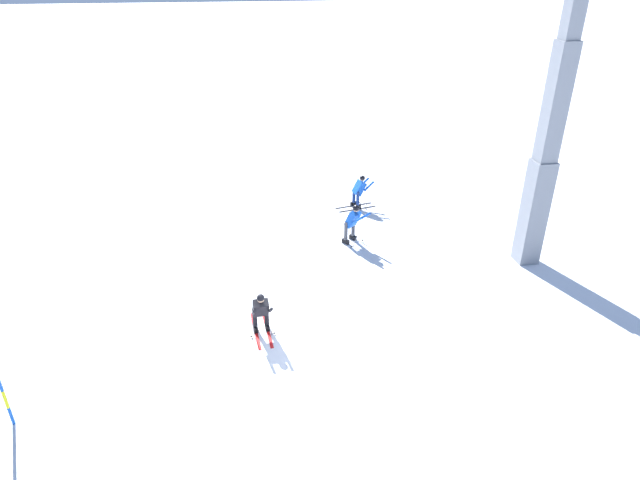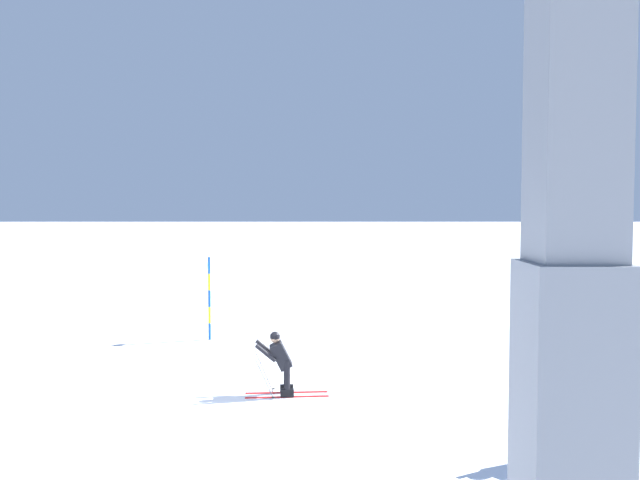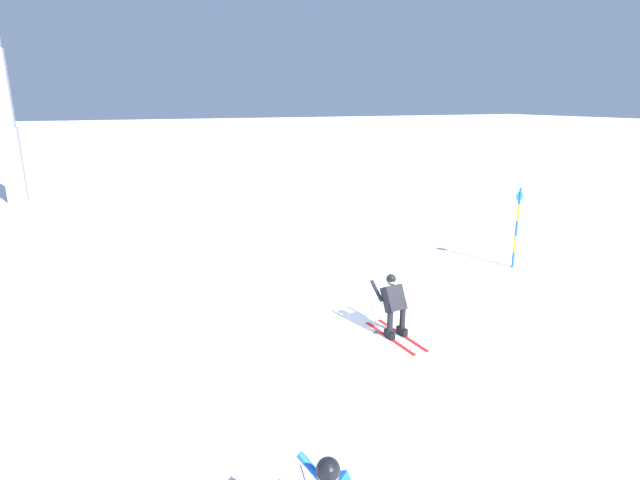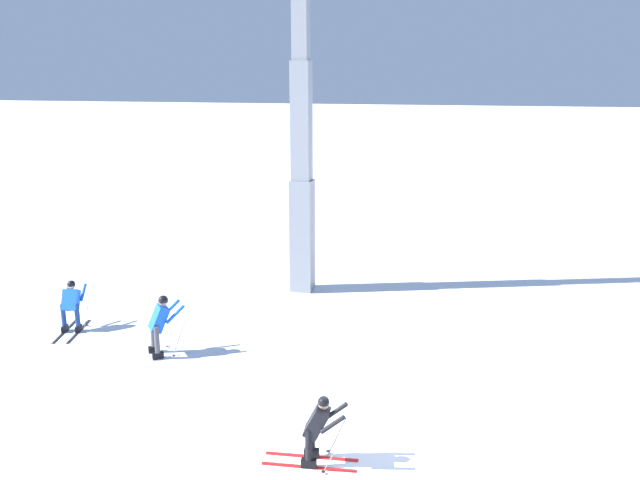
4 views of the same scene
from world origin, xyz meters
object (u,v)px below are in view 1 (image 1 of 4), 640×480
(lift_tower_near, at_px, (551,125))
(skier_carving_main, at_px, (261,311))
(skier_distant_downhill, at_px, (359,190))
(skier_distant_uphill, at_px, (353,221))

(lift_tower_near, bearing_deg, skier_carving_main, -74.29)
(skier_carving_main, xyz_separation_m, skier_distant_downhill, (-8.03, 4.66, 0.03))
(lift_tower_near, bearing_deg, skier_distant_uphill, -111.89)
(skier_carving_main, height_order, skier_distant_uphill, skier_distant_uphill)
(lift_tower_near, bearing_deg, skier_distant_downhill, -139.06)
(skier_carving_main, relative_size, skier_distant_downhill, 1.03)
(skier_distant_downhill, bearing_deg, skier_distant_uphill, -17.08)
(skier_carving_main, height_order, skier_distant_downhill, skier_distant_downhill)
(lift_tower_near, relative_size, skier_distant_downhill, 6.63)
(skier_distant_uphill, relative_size, skier_distant_downhill, 0.98)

